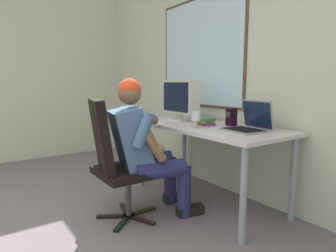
# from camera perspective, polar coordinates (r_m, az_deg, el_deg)

# --- Properties ---
(wall_rear) EXTENTS (5.79, 0.08, 2.77)m
(wall_rear) POSITION_cam_1_polar(r_m,az_deg,el_deg) (3.02, 15.10, 12.64)
(wall_rear) COLOR beige
(wall_rear) RESTS_ON ground
(desk) EXTENTS (1.59, 0.75, 0.76)m
(desk) POSITION_cam_1_polar(r_m,az_deg,el_deg) (2.79, 7.55, -1.46)
(desk) COLOR gray
(desk) RESTS_ON ground
(office_chair) EXTENTS (0.55, 0.60, 1.03)m
(office_chair) POSITION_cam_1_polar(r_m,az_deg,el_deg) (2.44, -10.57, -5.64)
(office_chair) COLOR black
(office_chair) RESTS_ON ground
(person_seated) EXTENTS (0.61, 0.84, 1.19)m
(person_seated) POSITION_cam_1_polar(r_m,az_deg,el_deg) (2.50, -4.61, -3.93)
(person_seated) COLOR navy
(person_seated) RESTS_ON ground
(crt_monitor) EXTENTS (0.46, 0.19, 0.42)m
(crt_monitor) POSITION_cam_1_polar(r_m,az_deg,el_deg) (3.05, 2.48, 5.59)
(crt_monitor) COLOR beige
(crt_monitor) RESTS_ON desk
(laptop) EXTENTS (0.36, 0.34, 0.25)m
(laptop) POSITION_cam_1_polar(r_m,az_deg,el_deg) (2.51, 15.79, 0.59)
(laptop) COLOR gray
(laptop) RESTS_ON desk
(wine_glass) EXTENTS (0.08, 0.08, 0.15)m
(wine_glass) POSITION_cam_1_polar(r_m,az_deg,el_deg) (2.57, 5.50, 1.78)
(wine_glass) COLOR silver
(wine_glass) RESTS_ON desk
(desk_speaker) EXTENTS (0.09, 0.09, 0.16)m
(desk_speaker) POSITION_cam_1_polar(r_m,az_deg,el_deg) (2.77, 12.34, 1.74)
(desk_speaker) COLOR black
(desk_speaker) RESTS_ON desk
(book_stack) EXTENTS (0.18, 0.16, 0.07)m
(book_stack) POSITION_cam_1_polar(r_m,az_deg,el_deg) (2.78, 7.34, 0.94)
(book_stack) COLOR #59367D
(book_stack) RESTS_ON desk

